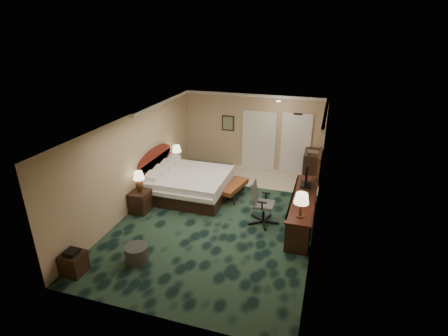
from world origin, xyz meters
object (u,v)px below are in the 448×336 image
(lamp_near, at_px, (139,181))
(minibar, at_px, (312,166))
(bed, at_px, (190,184))
(desk, at_px, (302,211))
(ottoman, at_px, (137,254))
(side_table, at_px, (74,263))
(nightstand_near, at_px, (140,201))
(nightstand_far, at_px, (177,169))
(tv, at_px, (307,173))
(bed_bench, at_px, (234,190))
(lamp_far, at_px, (177,154))
(desk_chair, at_px, (264,203))

(lamp_near, bearing_deg, minibar, 38.74)
(bed, height_order, desk, desk)
(ottoman, relative_size, side_table, 1.08)
(bed, xyz_separation_m, nightstand_near, (-0.97, -1.36, -0.05))
(nightstand_far, xyz_separation_m, side_table, (0.01, -5.32, -0.03))
(desk, xyz_separation_m, tv, (-0.01, 0.70, 0.80))
(bed_bench, relative_size, minibar, 1.22)
(lamp_far, bearing_deg, desk_chair, -31.28)
(bed_bench, xyz_separation_m, tv, (2.14, -0.30, 0.99))
(nightstand_far, relative_size, minibar, 0.55)
(minibar, bearing_deg, tv, -90.48)
(bed_bench, height_order, ottoman, bed_bench)
(nightstand_near, xyz_separation_m, tv, (4.40, 1.35, 0.90))
(nightstand_near, relative_size, minibar, 0.60)
(bed, distance_m, side_table, 4.23)
(desk_chair, bearing_deg, nightstand_far, 147.40)
(bed_bench, height_order, minibar, minibar)
(nightstand_far, relative_size, lamp_near, 0.94)
(nightstand_near, distance_m, side_table, 2.76)
(desk, bearing_deg, lamp_near, -172.28)
(lamp_far, relative_size, bed_bench, 0.48)
(bed, bearing_deg, bed_bench, 12.62)
(bed, xyz_separation_m, ottoman, (0.08, -3.36, -0.17))
(nightstand_far, xyz_separation_m, desk_chair, (3.45, -2.13, 0.32))
(side_table, height_order, desk, desk)
(nightstand_far, xyz_separation_m, bed_bench, (2.29, -0.91, -0.07))
(ottoman, xyz_separation_m, side_table, (-1.06, -0.75, 0.06))
(lamp_far, relative_size, ottoman, 1.14)
(side_table, bearing_deg, bed_bench, 62.69)
(minibar, bearing_deg, desk, -90.14)
(lamp_far, relative_size, desk, 0.21)
(nightstand_near, distance_m, desk_chair, 3.47)
(bed_bench, distance_m, desk_chair, 1.73)
(ottoman, distance_m, tv, 4.85)
(bed_bench, height_order, side_table, side_table)
(lamp_near, relative_size, ottoman, 1.13)
(nightstand_far, bearing_deg, bed, -50.47)
(lamp_far, bearing_deg, desk, -22.84)
(ottoman, height_order, desk, desk)
(side_table, distance_m, desk, 5.59)
(lamp_near, relative_size, tv, 0.58)
(ottoman, height_order, minibar, minibar)
(lamp_far, bearing_deg, minibar, 13.95)
(bed, distance_m, desk_chair, 2.64)
(bed_bench, bearing_deg, side_table, -105.45)
(lamp_far, distance_m, desk, 4.80)
(bed_bench, bearing_deg, lamp_near, -133.06)
(side_table, distance_m, desk_chair, 4.70)
(bed_bench, height_order, desk_chair, desk_chair)
(minibar, bearing_deg, lamp_far, -166.05)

